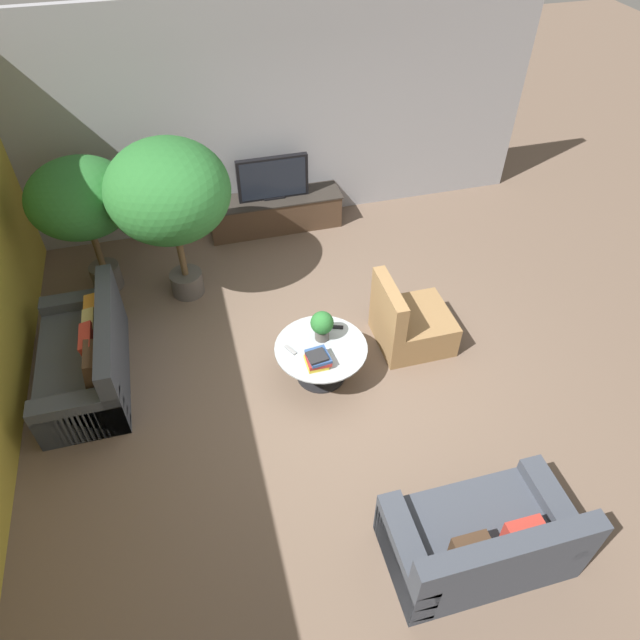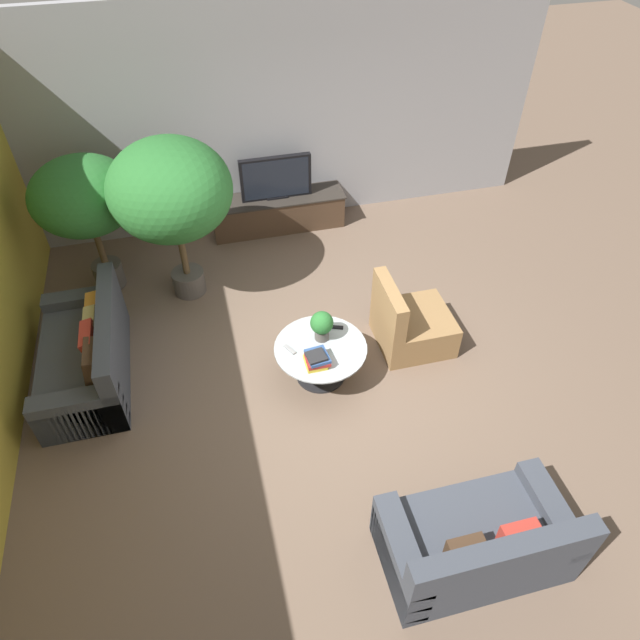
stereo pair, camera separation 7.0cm
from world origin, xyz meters
TOP-DOWN VIEW (x-y plane):
  - ground_plane at (0.00, 0.00)m, footprint 24.00×24.00m
  - back_wall_stone at (0.00, 3.26)m, footprint 7.40×0.12m
  - media_console at (-0.03, 2.94)m, footprint 1.88×0.50m
  - television at (-0.03, 2.94)m, footprint 0.98×0.13m
  - coffee_table at (-0.13, 0.04)m, footprint 0.97×0.97m
  - couch_by_wall at (-2.51, 0.64)m, footprint 0.84×1.71m
  - couch_near_entry at (0.59, -2.23)m, footprint 1.48×0.84m
  - armchair_wicker at (0.97, 0.28)m, footprint 0.80×0.76m
  - potted_palm_tall at (-2.36, 2.19)m, footprint 1.20×1.20m
  - potted_palm_corner at (-1.38, 1.81)m, footprint 1.38×1.38m
  - potted_plant_tabletop at (-0.08, 0.16)m, footprint 0.24×0.24m
  - book_stack at (-0.22, -0.18)m, footprint 0.24×0.26m
  - remote_black at (0.10, 0.28)m, footprint 0.16×0.10m
  - remote_silver at (-0.45, 0.07)m, footprint 0.11×0.16m

SIDE VIEW (x-z plane):
  - ground_plane at x=0.00m, z-range 0.00..0.00m
  - media_console at x=-0.03m, z-range 0.01..0.50m
  - armchair_wicker at x=0.97m, z-range -0.16..0.70m
  - couch_near_entry at x=0.59m, z-range -0.14..0.70m
  - couch_by_wall at x=-2.51m, z-range -0.13..0.71m
  - coffee_table at x=-0.13m, z-range 0.09..0.52m
  - remote_black at x=0.10m, z-range 0.43..0.45m
  - remote_silver at x=-0.45m, z-range 0.43..0.45m
  - book_stack at x=-0.22m, z-range 0.43..0.58m
  - potted_plant_tabletop at x=-0.08m, z-range 0.46..0.80m
  - television at x=-0.03m, z-range 0.48..1.09m
  - potted_palm_tall at x=-2.36m, z-range 0.39..2.12m
  - potted_palm_corner at x=-1.38m, z-range 0.42..2.43m
  - back_wall_stone at x=0.00m, z-range 0.00..3.00m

